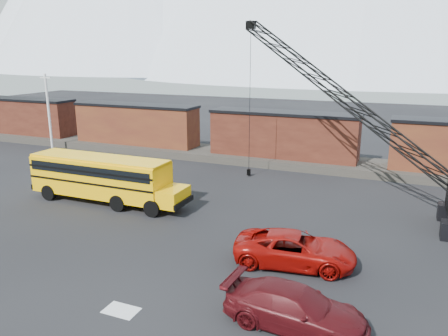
# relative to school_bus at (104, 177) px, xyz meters

# --- Properties ---
(ground) EXTENTS (160.00, 160.00, 0.00)m
(ground) POSITION_rel_school_bus_xyz_m (8.36, -6.59, -1.79)
(ground) COLOR black
(ground) RESTS_ON ground
(gravel_berm) EXTENTS (120.00, 5.00, 0.70)m
(gravel_berm) POSITION_rel_school_bus_xyz_m (8.36, 15.41, -1.44)
(gravel_berm) COLOR #443F37
(gravel_berm) RESTS_ON ground
(boxcar_west_far) EXTENTS (13.70, 3.10, 4.17)m
(boxcar_west_far) POSITION_rel_school_bus_xyz_m (-23.64, 15.41, 0.97)
(boxcar_west_far) COLOR #572518
(boxcar_west_far) RESTS_ON gravel_berm
(boxcar_west_near) EXTENTS (13.70, 3.10, 4.17)m
(boxcar_west_near) POSITION_rel_school_bus_xyz_m (-7.64, 15.41, 0.97)
(boxcar_west_near) COLOR #4E1E16
(boxcar_west_near) RESTS_ON gravel_berm
(boxcar_mid) EXTENTS (13.70, 3.10, 4.17)m
(boxcar_mid) POSITION_rel_school_bus_xyz_m (8.36, 15.41, 0.97)
(boxcar_mid) COLOR #572518
(boxcar_mid) RESTS_ON gravel_berm
(utility_pole) EXTENTS (1.40, 0.24, 8.00)m
(utility_pole) POSITION_rel_school_bus_xyz_m (-15.64, 11.41, 2.36)
(utility_pole) COLOR silver
(utility_pole) RESTS_ON ground
(snow_patch) EXTENTS (1.40, 0.90, 0.02)m
(snow_patch) POSITION_rel_school_bus_xyz_m (8.86, -10.59, -1.78)
(snow_patch) COLOR silver
(snow_patch) RESTS_ON ground
(school_bus) EXTENTS (11.65, 2.65, 3.19)m
(school_bus) POSITION_rel_school_bus_xyz_m (0.00, 0.00, 0.00)
(school_bus) COLOR #FFB605
(school_bus) RESTS_ON ground
(red_pickup) EXTENTS (6.17, 3.53, 1.62)m
(red_pickup) POSITION_rel_school_bus_xyz_m (14.29, -4.00, -0.98)
(red_pickup) COLOR #8F0A06
(red_pickup) RESTS_ON ground
(maroon_suv) EXTENTS (5.58, 2.55, 1.58)m
(maroon_suv) POSITION_rel_school_bus_xyz_m (15.52, -8.94, -1.00)
(maroon_suv) COLOR #460C10
(maroon_suv) RESTS_ON ground
(crawler_crane) EXTENTS (20.10, 8.77, 12.61)m
(crawler_crane) POSITION_rel_school_bus_xyz_m (14.64, 6.98, 5.32)
(crawler_crane) COLOR black
(crawler_crane) RESTS_ON ground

